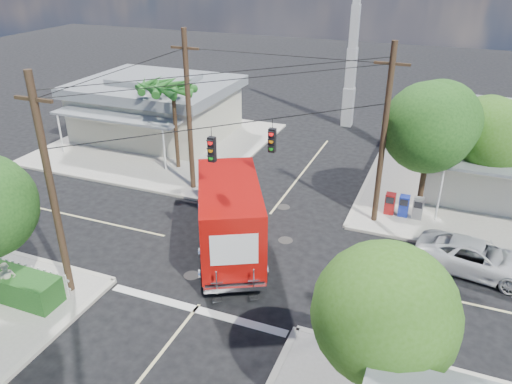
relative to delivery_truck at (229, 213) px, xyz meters
The scene contains 17 objects.
ground 1.95m from the delivery_truck, 21.89° to the right, with size 120.00×120.00×0.00m, color black.
sidewalk_ne 15.76m from the delivery_truck, 42.75° to the left, with size 14.12×14.12×0.14m.
sidewalk_nw 14.88m from the delivery_truck, 133.98° to the left, with size 14.12×14.12×0.14m.
road_markings 2.58m from the delivery_truck, 70.17° to the right, with size 32.00×32.00×0.01m.
building_nw 16.70m from the delivery_truck, 132.97° to the left, with size 10.80×10.20×4.30m.
radio_tower 20.15m from the delivery_truck, 86.75° to the left, with size 0.80×0.80×17.00m.
tree_ne_front 10.60m from the delivery_truck, 39.73° to the left, with size 4.21×4.14×6.66m.
tree_ne_back 13.79m from the delivery_truck, 39.86° to the left, with size 3.77×3.66×5.82m.
tree_se 10.92m from the delivery_truck, 44.48° to the right, with size 3.67×3.54×5.62m.
palm_nw_front 10.50m from the delivery_truck, 133.49° to the left, with size 3.01×3.08×5.59m.
palm_nw_back 12.79m from the delivery_truck, 135.42° to the left, with size 3.01×3.08×5.19m.
utility_poles 3.30m from the delivery_truck, 125.41° to the left, with size 12.00×10.68×9.00m.
picket_fence 9.33m from the delivery_truck, 140.83° to the right, with size 5.94×0.06×1.00m.
vending_boxes 9.35m from the delivery_truck, 39.88° to the left, with size 1.90×0.50×1.10m.
delivery_truck is the anchor object (origin of this frame).
parked_car 10.89m from the delivery_truck, 11.68° to the left, with size 2.30×4.98×1.39m, color silver.
pedestrian 9.30m from the delivery_truck, 131.80° to the right, with size 0.63×0.41×1.73m, color #B7B599.
Camera 1 is at (7.88, -17.68, 12.56)m, focal length 35.00 mm.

